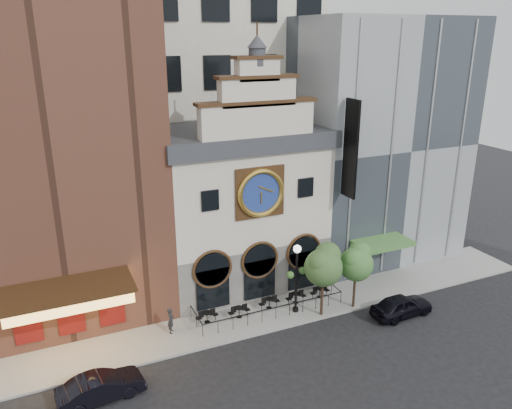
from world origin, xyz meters
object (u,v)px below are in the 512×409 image
object	(u,v)px
bistro_1	(239,311)
car_right	(402,306)
tree_right	(356,261)
bistro_3	(296,297)
bistro_0	(207,316)
bistro_2	(269,302)
bistro_4	(320,292)
car_left	(101,387)
lamppost	(297,271)
tree_left	(324,264)
pedestrian	(171,320)

from	to	relation	value
bistro_1	car_right	xyz separation A→B (m)	(10.59, -4.23, 0.17)
bistro_1	tree_right	xyz separation A→B (m)	(8.13, -1.99, 3.09)
bistro_3	bistro_0	bearing A→B (deg)	178.58
bistro_2	bistro_4	bearing A→B (deg)	-1.52
bistro_1	car_left	xyz separation A→B (m)	(-9.86, -4.43, 0.15)
bistro_1	car_right	bearing A→B (deg)	-21.74
car_right	lamppost	world-z (taller)	lamppost
bistro_0	car_right	distance (m)	13.61
bistro_4	tree_left	size ratio (longest dim) A/B	0.30
bistro_3	bistro_4	distance (m)	2.02
car_right	bistro_4	bearing A→B (deg)	40.28
bistro_2	car_left	distance (m)	13.14
tree_left	bistro_2	bearing A→B (deg)	143.51
bistro_3	lamppost	world-z (taller)	lamppost
car_right	tree_right	size ratio (longest dim) A/B	0.95
bistro_1	bistro_0	bearing A→B (deg)	172.48
car_left	lamppost	size ratio (longest dim) A/B	0.90
car_right	pedestrian	world-z (taller)	pedestrian
bistro_1	bistro_4	bearing A→B (deg)	1.10
lamppost	tree_right	xyz separation A→B (m)	(4.17, -1.10, 0.40)
tree_right	bistro_2	bearing A→B (deg)	158.67
bistro_2	bistro_4	size ratio (longest dim) A/B	1.00
car_right	lamppost	distance (m)	7.84
lamppost	tree_left	distance (m)	1.97
bistro_2	car_left	size ratio (longest dim) A/B	0.34
car_left	bistro_2	bearing A→B (deg)	-76.41
car_left	tree_left	bearing A→B (deg)	-88.16
bistro_1	pedestrian	bearing A→B (deg)	178.44
bistro_1	bistro_4	size ratio (longest dim) A/B	1.00
pedestrian	bistro_0	bearing A→B (deg)	-65.20
bistro_1	lamppost	bearing A→B (deg)	-12.73
bistro_3	bistro_4	bearing A→B (deg)	-0.08
bistro_0	pedestrian	xyz separation A→B (m)	(-2.54, -0.17, 0.42)
bistro_2	tree_left	distance (m)	5.06
bistro_0	tree_right	distance (m)	11.06
car_left	pedestrian	size ratio (longest dim) A/B	2.60
bistro_0	tree_left	xyz separation A→B (m)	(7.69, -2.29, 3.39)
bistro_2	car_right	xyz separation A→B (m)	(8.17, -4.46, 0.17)
bistro_1	bistro_3	distance (m)	4.55
bistro_4	car_left	world-z (taller)	car_left
bistro_0	lamppost	bearing A→B (deg)	-10.87
car_left	tree_right	world-z (taller)	tree_right
bistro_2	pedestrian	xyz separation A→B (m)	(-7.22, -0.11, 0.42)
bistro_2	pedestrian	world-z (taller)	pedestrian
bistro_0	car_right	world-z (taller)	car_right
bistro_2	lamppost	world-z (taller)	lamppost
bistro_1	car_left	bearing A→B (deg)	-155.82
bistro_0	lamppost	size ratio (longest dim) A/B	0.31
bistro_1	car_right	world-z (taller)	car_right
bistro_0	pedestrian	distance (m)	2.58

